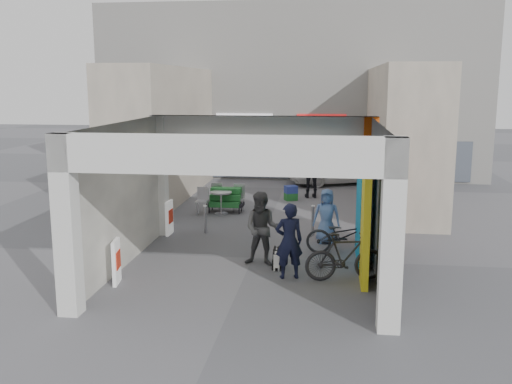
# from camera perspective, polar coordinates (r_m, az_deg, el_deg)

# --- Properties ---
(ground) EXTENTS (90.00, 90.00, 0.00)m
(ground) POSITION_cam_1_polar(r_m,az_deg,el_deg) (14.67, -0.33, -6.61)
(ground) COLOR #5A5A5F
(ground) RESTS_ON ground
(arcade_canopy) EXTENTS (6.40, 6.45, 6.40)m
(arcade_canopy) POSITION_cam_1_polar(r_m,az_deg,el_deg) (13.28, 1.49, 1.76)
(arcade_canopy) COLOR silver
(arcade_canopy) RESTS_ON ground
(far_building) EXTENTS (18.00, 4.08, 8.00)m
(far_building) POSITION_cam_1_polar(r_m,az_deg,el_deg) (27.93, 3.56, 9.96)
(far_building) COLOR white
(far_building) RESTS_ON ground
(plaza_bldg_left) EXTENTS (2.00, 9.00, 5.00)m
(plaza_bldg_left) POSITION_cam_1_polar(r_m,az_deg,el_deg) (22.38, -9.27, 5.82)
(plaza_bldg_left) COLOR #BDB09C
(plaza_bldg_left) RESTS_ON ground
(plaza_bldg_right) EXTENTS (2.00, 9.00, 5.00)m
(plaza_bldg_right) POSITION_cam_1_polar(r_m,az_deg,el_deg) (21.61, 14.37, 5.45)
(plaza_bldg_right) COLOR #BDB09C
(plaza_bldg_right) RESTS_ON ground
(bollard_left) EXTENTS (0.09, 0.09, 0.83)m
(bollard_left) POSITION_cam_1_polar(r_m,az_deg,el_deg) (17.02, -5.09, -2.75)
(bollard_left) COLOR #94969C
(bollard_left) RESTS_ON ground
(bollard_center) EXTENTS (0.09, 0.09, 0.91)m
(bollard_center) POSITION_cam_1_polar(r_m,az_deg,el_deg) (16.87, 0.38, -2.68)
(bollard_center) COLOR #94969C
(bollard_center) RESTS_ON ground
(bollard_right) EXTENTS (0.09, 0.09, 0.88)m
(bollard_right) POSITION_cam_1_polar(r_m,az_deg,el_deg) (16.75, 5.71, -2.89)
(bollard_right) COLOR #94969C
(bollard_right) RESTS_ON ground
(advert_board_near) EXTENTS (0.17, 0.56, 1.00)m
(advert_board_near) POSITION_cam_1_polar(r_m,az_deg,el_deg) (13.09, -13.78, -6.77)
(advert_board_near) COLOR silver
(advert_board_near) RESTS_ON ground
(advert_board_far) EXTENTS (0.11, 0.55, 1.00)m
(advert_board_far) POSITION_cam_1_polar(r_m,az_deg,el_deg) (16.97, -8.65, -2.55)
(advert_board_far) COLOR silver
(advert_board_far) RESTS_ON ground
(cafe_set) EXTENTS (1.54, 1.24, 0.93)m
(cafe_set) POSITION_cam_1_polar(r_m,az_deg,el_deg) (19.79, -3.69, -1.06)
(cafe_set) COLOR #AAAAAF
(cafe_set) RESTS_ON ground
(produce_stand) EXTENTS (1.26, 0.68, 0.83)m
(produce_stand) POSITION_cam_1_polar(r_m,az_deg,el_deg) (19.77, -3.07, -1.07)
(produce_stand) COLOR black
(produce_stand) RESTS_ON ground
(crate_stack) EXTENTS (0.55, 0.50, 0.56)m
(crate_stack) POSITION_cam_1_polar(r_m,az_deg,el_deg) (21.77, 3.51, -0.10)
(crate_stack) COLOR #1B6024
(crate_stack) RESTS_ON ground
(border_collie) EXTENTS (0.23, 0.45, 0.62)m
(border_collie) POSITION_cam_1_polar(r_m,az_deg,el_deg) (13.71, 2.12, -6.79)
(border_collie) COLOR black
(border_collie) RESTS_ON ground
(man_with_dog) EXTENTS (0.73, 0.58, 1.75)m
(man_with_dog) POSITION_cam_1_polar(r_m,az_deg,el_deg) (12.99, 3.32, -4.90)
(man_with_dog) COLOR black
(man_with_dog) RESTS_ON ground
(man_back_turned) EXTENTS (0.94, 0.76, 1.82)m
(man_back_turned) POSITION_cam_1_polar(r_m,az_deg,el_deg) (13.89, 0.62, -3.70)
(man_back_turned) COLOR #3E3E41
(man_back_turned) RESTS_ON ground
(man_elderly) EXTENTS (0.79, 0.55, 1.53)m
(man_elderly) POSITION_cam_1_polar(r_m,az_deg,el_deg) (15.96, 7.07, -2.40)
(man_elderly) COLOR #6283BF
(man_elderly) RESTS_ON ground
(man_crates) EXTENTS (1.25, 0.72, 2.01)m
(man_crates) POSITION_cam_1_polar(r_m,az_deg,el_deg) (22.20, 5.62, 1.98)
(man_crates) COLOR black
(man_crates) RESTS_ON ground
(bicycle_front) EXTENTS (1.93, 0.67, 1.02)m
(bicycle_front) POSITION_cam_1_polar(r_m,az_deg,el_deg) (15.00, 8.75, -4.32)
(bicycle_front) COLOR black
(bicycle_front) RESTS_ON ground
(bicycle_rear) EXTENTS (1.91, 0.90, 1.11)m
(bicycle_rear) POSITION_cam_1_polar(r_m,az_deg,el_deg) (13.06, 8.95, -6.41)
(bicycle_rear) COLOR black
(bicycle_rear) RESTS_ON ground
(white_van) EXTENTS (4.24, 3.06, 1.34)m
(white_van) POSITION_cam_1_polar(r_m,az_deg,el_deg) (25.43, 7.83, 2.29)
(white_van) COLOR silver
(white_van) RESTS_ON ground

